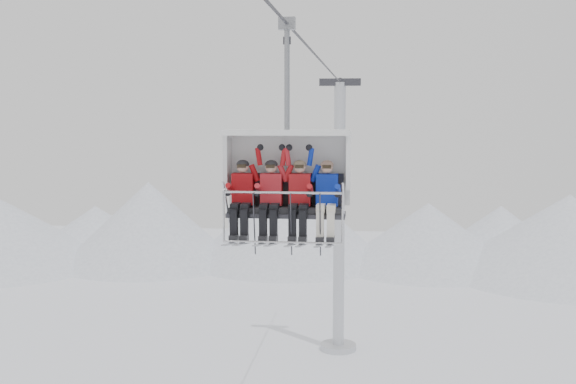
# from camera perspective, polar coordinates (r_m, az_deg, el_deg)

# --- Properties ---
(ridgeline) EXTENTS (72.00, 21.00, 7.00)m
(ridgeline) POSITION_cam_1_polar(r_m,az_deg,el_deg) (56.05, 3.32, -3.08)
(ridgeline) COLOR white
(ridgeline) RESTS_ON ground
(lift_tower_right) EXTENTS (2.00, 1.80, 13.48)m
(lift_tower_right) POSITION_cam_1_polar(r_m,az_deg,el_deg) (35.74, 4.05, -3.48)
(lift_tower_right) COLOR #B8BAC0
(lift_tower_right) RESTS_ON ground
(haul_cable) EXTENTS (0.06, 50.00, 0.06)m
(haul_cable) POSITION_cam_1_polar(r_m,az_deg,el_deg) (13.41, 0.00, 13.09)
(haul_cable) COLOR #323237
(haul_cable) RESTS_ON lift_tower_left
(chairlift_carrier) EXTENTS (2.29, 1.17, 3.98)m
(chairlift_carrier) POSITION_cam_1_polar(r_m,az_deg,el_deg) (13.31, -0.02, 1.74)
(chairlift_carrier) COLOR black
(chairlift_carrier) RESTS_ON haul_cable
(skier_far_left) EXTENTS (0.39, 1.69, 1.57)m
(skier_far_left) POSITION_cam_1_polar(r_m,az_deg,el_deg) (13.17, -3.65, -0.34)
(skier_far_left) COLOR #A50D11
(skier_far_left) RESTS_ON chairlift_carrier
(skier_center_left) EXTENTS (0.39, 1.69, 1.57)m
(skier_center_left) POSITION_cam_1_polar(r_m,az_deg,el_deg) (13.08, -1.38, -0.37)
(skier_center_left) COLOR red
(skier_center_left) RESTS_ON chairlift_carrier
(skier_center_right) EXTENTS (0.39, 1.69, 1.57)m
(skier_center_right) POSITION_cam_1_polar(r_m,az_deg,el_deg) (13.02, 0.91, -0.40)
(skier_center_right) COLOR #B2161A
(skier_center_right) RESTS_ON chairlift_carrier
(skier_far_right) EXTENTS (0.39, 1.69, 1.57)m
(skier_far_right) POSITION_cam_1_polar(r_m,az_deg,el_deg) (12.98, 3.07, -0.43)
(skier_far_right) COLOR #0D28AA
(skier_far_right) RESTS_ON chairlift_carrier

